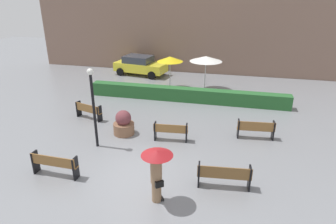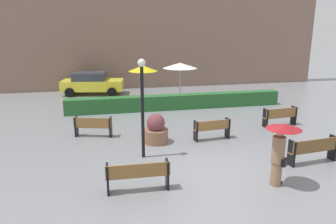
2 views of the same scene
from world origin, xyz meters
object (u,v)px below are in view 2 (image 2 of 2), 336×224
(pedestrian_with_umbrella, at_px, (280,145))
(bench_near_right, at_px, (314,149))
(bench_near_left, at_px, (138,174))
(patio_umbrella_yellow, at_px, (143,68))
(bench_far_right, at_px, (280,116))
(bench_mid_center, at_px, (212,128))
(lamp_post, at_px, (142,98))
(planter_pot, at_px, (156,130))
(parked_car, at_px, (92,83))
(bench_far_left, at_px, (93,125))
(patio_umbrella_white, at_px, (180,66))

(pedestrian_with_umbrella, bearing_deg, bench_near_right, 30.64)
(bench_near_left, relative_size, patio_umbrella_yellow, 0.81)
(bench_far_right, height_order, bench_mid_center, bench_far_right)
(bench_near_right, xyz_separation_m, lamp_post, (-5.74, 1.80, 1.70))
(planter_pot, bearing_deg, pedestrian_with_umbrella, -57.11)
(pedestrian_with_umbrella, xyz_separation_m, parked_car, (-5.56, 15.10, -0.49))
(lamp_post, relative_size, patio_umbrella_yellow, 1.57)
(patio_umbrella_yellow, distance_m, parked_car, 4.59)
(pedestrian_with_umbrella, xyz_separation_m, planter_pot, (-2.91, 4.49, -0.78))
(lamp_post, xyz_separation_m, parked_car, (-1.93, 12.05, -1.41))
(patio_umbrella_yellow, height_order, parked_car, patio_umbrella_yellow)
(bench_far_left, xyz_separation_m, parked_car, (-0.12, 9.33, 0.31))
(bench_near_right, xyz_separation_m, bench_mid_center, (-2.62, 3.07, -0.02))
(bench_far_right, height_order, parked_car, parked_car)
(bench_far_right, xyz_separation_m, parked_car, (-8.89, 9.66, 0.29))
(pedestrian_with_umbrella, distance_m, patio_umbrella_white, 12.37)
(bench_far_right, distance_m, parked_car, 13.13)
(pedestrian_with_umbrella, bearing_deg, patio_umbrella_yellow, 100.94)
(bench_far_left, xyz_separation_m, patio_umbrella_yellow, (3.10, 6.33, 1.60))
(bench_near_left, xyz_separation_m, bench_near_right, (6.24, 0.72, -0.01))
(planter_pot, height_order, patio_umbrella_white, patio_umbrella_white)
(bench_near_right, bearing_deg, lamp_post, 162.59)
(lamp_post, bearing_deg, parked_car, 99.08)
(bench_mid_center, distance_m, pedestrian_with_umbrella, 4.42)
(bench_far_left, distance_m, lamp_post, 3.69)
(patio_umbrella_white, bearing_deg, parked_car, 154.07)
(bench_near_left, bearing_deg, bench_far_left, 103.98)
(bench_far_right, distance_m, patio_umbrella_white, 7.79)
(bench_far_left, height_order, bench_far_right, bench_far_right)
(bench_mid_center, relative_size, patio_umbrella_yellow, 0.70)
(bench_near_left, height_order, bench_mid_center, bench_near_left)
(bench_near_right, bearing_deg, pedestrian_with_umbrella, -149.36)
(bench_far_right, bearing_deg, bench_near_left, -146.70)
(bench_near_right, distance_m, bench_mid_center, 4.04)
(bench_near_right, relative_size, lamp_post, 0.53)
(bench_near_left, xyz_separation_m, patio_umbrella_yellow, (1.80, 11.56, 1.57))
(bench_far_right, relative_size, bench_mid_center, 1.09)
(bench_near_left, bearing_deg, bench_near_right, 6.53)
(bench_far_right, bearing_deg, bench_near_right, -106.34)
(bench_mid_center, bearing_deg, pedestrian_with_umbrella, -83.14)
(bench_near_right, bearing_deg, parked_car, 118.96)
(bench_far_left, relative_size, patio_umbrella_white, 0.69)
(parked_car, bearing_deg, bench_far_right, -47.35)
(lamp_post, height_order, parked_car, lamp_post)
(patio_umbrella_white, bearing_deg, pedestrian_with_umbrella, -90.55)
(patio_umbrella_yellow, relative_size, patio_umbrella_white, 0.96)
(bench_near_right, xyz_separation_m, pedestrian_with_umbrella, (-2.11, -1.25, 0.77))
(bench_near_left, bearing_deg, patio_umbrella_yellow, 81.15)
(patio_umbrella_yellow, xyz_separation_m, patio_umbrella_white, (2.46, 0.24, 0.09))
(bench_far_left, bearing_deg, planter_pot, -26.65)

